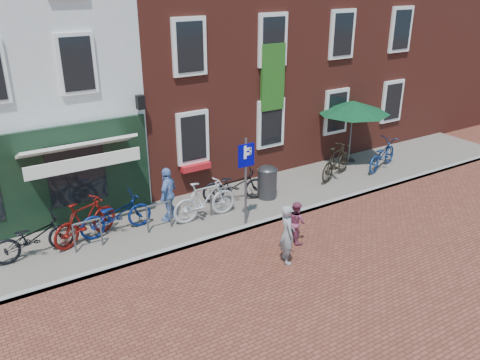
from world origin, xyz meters
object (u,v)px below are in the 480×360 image
bicycle_3 (205,200)px  bicycle_6 (382,155)px  bicycle_0 (34,237)px  woman (287,234)px  bicycle_4 (234,185)px  litter_bin (267,180)px  bicycle_2 (116,215)px  bicycle_5 (336,162)px  parking_sign (246,169)px  bicycle_1 (85,220)px  parasol (353,105)px  boy (296,222)px  cafe_person (168,194)px

bicycle_3 → bicycle_6: size_ratio=0.97×
bicycle_0 → woman: bearing=-126.6°
bicycle_4 → litter_bin: bearing=-90.3°
bicycle_2 → bicycle_5: size_ratio=1.03×
parking_sign → bicycle_1: (-4.18, 1.44, -1.10)m
parking_sign → bicycle_5: (4.54, 1.25, -1.10)m
parking_sign → bicycle_3: 1.65m
bicycle_0 → bicycle_2: 2.18m
parasol → bicycle_3: 7.20m
bicycle_2 → bicycle_4: size_ratio=1.00×
bicycle_3 → bicycle_5: same height
bicycle_1 → bicycle_4: size_ratio=0.97×
woman → bicycle_2: bearing=59.2°
bicycle_2 → bicycle_4: same height
bicycle_2 → bicycle_5: bicycle_5 is taller
bicycle_3 → bicycle_5: bearing=-85.1°
woman → bicycle_6: bearing=-47.3°
boy → bicycle_1: size_ratio=0.59×
woman → boy: (0.83, 0.69, -0.20)m
boy → bicycle_4: size_ratio=0.58×
cafe_person → bicycle_2: 1.59m
litter_bin → bicycle_0: size_ratio=0.56×
litter_bin → bicycle_1: bearing=177.3°
bicycle_0 → bicycle_6: (12.10, -0.31, 0.00)m
litter_bin → bicycle_0: litter_bin is taller
litter_bin → bicycle_4: (-1.02, 0.33, -0.05)m
bicycle_4 → bicycle_6: size_ratio=1.00×
bicycle_3 → litter_bin: bearing=-82.4°
litter_bin → bicycle_2: bearing=176.7°
cafe_person → bicycle_6: (8.35, -0.38, -0.27)m
woman → bicycle_5: (4.67, 3.38, -0.09)m
parasol → boy: 6.68m
litter_bin → boy: 2.75m
litter_bin → bicycle_4: bearing=162.0°
parasol → bicycle_0: size_ratio=1.31×
bicycle_1 → bicycle_5: (8.72, -0.19, 0.00)m
parking_sign → parasol: 6.44m
woman → bicycle_0: size_ratio=0.77×
cafe_person → bicycle_6: size_ratio=0.79×
bicycle_3 → bicycle_2: bearing=78.5°
litter_bin → bicycle_3: bearing=-173.5°
litter_bin → bicycle_2: 4.90m
litter_bin → bicycle_0: (-7.07, 0.17, -0.05)m
woman → bicycle_2: 4.81m
boy → parasol: bearing=-54.7°
woman → bicycle_6: woman is taller
bicycle_0 → bicycle_1: (1.34, 0.10, 0.06)m
bicycle_1 → bicycle_5: same height
bicycle_5 → bicycle_2: bearing=67.2°
parking_sign → bicycle_6: (6.59, 1.04, -1.16)m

